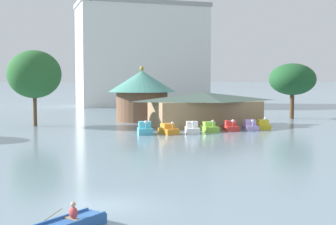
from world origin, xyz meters
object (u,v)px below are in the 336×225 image
object	(u,v)px
pedal_boat_lavender	(250,126)
shoreline_tree_right	(292,79)
pedal_boat_orange	(168,130)
pedal_boat_yellow	(263,125)
boathouse	(205,108)
shoreline_tree_mid	(34,74)
pedal_boat_lime	(209,128)
background_building_block	(142,55)
green_roof_pavilion	(142,93)
pedal_boat_cyan	(145,129)
rowboat_with_rower	(69,225)
pedal_boat_red	(231,127)
pedal_boat_white	(192,129)

from	to	relation	value
pedal_boat_lavender	shoreline_tree_right	distance (m)	20.03
pedal_boat_orange	pedal_boat_lavender	world-z (taller)	pedal_boat_orange
pedal_boat_yellow	shoreline_tree_right	world-z (taller)	shoreline_tree_right
boathouse	shoreline_tree_mid	bearing A→B (deg)	162.85
pedal_boat_lime	background_building_block	size ratio (longest dim) A/B	0.10
shoreline_tree_mid	green_roof_pavilion	bearing A→B (deg)	12.18
pedal_boat_yellow	boathouse	world-z (taller)	boathouse
pedal_boat_lime	shoreline_tree_mid	distance (m)	24.44
pedal_boat_cyan	pedal_boat_orange	size ratio (longest dim) A/B	0.96
pedal_boat_lavender	rowboat_with_rower	bearing A→B (deg)	-26.10
shoreline_tree_right	shoreline_tree_mid	bearing A→B (deg)	179.98
pedal_boat_cyan	boathouse	xyz separation A→B (m)	(10.07, 6.66, 1.78)
green_roof_pavilion	pedal_boat_cyan	bearing A→B (deg)	-103.50
pedal_boat_orange	green_roof_pavilion	xyz separation A→B (m)	(1.37, 17.21, 3.79)
pedal_boat_red	pedal_boat_orange	bearing A→B (deg)	-73.37
pedal_boat_yellow	shoreline_tree_mid	size ratio (longest dim) A/B	0.28
pedal_boat_white	pedal_boat_red	size ratio (longest dim) A/B	1.16
shoreline_tree_mid	pedal_boat_cyan	bearing A→B (deg)	-49.00
pedal_boat_white	pedal_boat_yellow	world-z (taller)	pedal_boat_white
pedal_boat_cyan	pedal_boat_orange	bearing A→B (deg)	88.40
rowboat_with_rower	pedal_boat_orange	size ratio (longest dim) A/B	1.31
pedal_boat_lime	background_building_block	bearing A→B (deg)	176.84
pedal_boat_red	boathouse	distance (m)	6.54
pedal_boat_cyan	shoreline_tree_mid	xyz separation A→B (m)	(-11.60, 13.34, 6.34)
pedal_boat_orange	rowboat_with_rower	bearing A→B (deg)	-35.82
pedal_boat_lime	rowboat_with_rower	bearing A→B (deg)	-28.21
boathouse	shoreline_tree_right	world-z (taller)	shoreline_tree_right
rowboat_with_rower	boathouse	bearing A→B (deg)	-157.13
shoreline_tree_right	background_building_block	world-z (taller)	background_building_block
pedal_boat_lime	green_roof_pavilion	distance (m)	17.18
pedal_boat_orange	background_building_block	distance (m)	60.95
rowboat_with_rower	pedal_boat_red	xyz separation A→B (m)	(22.68, 32.37, 0.24)
rowboat_with_rower	pedal_boat_red	distance (m)	39.53
green_roof_pavilion	pedal_boat_red	bearing A→B (deg)	-66.97
shoreline_tree_mid	shoreline_tree_right	xyz separation A→B (m)	(39.36, -0.01, -0.67)
green_roof_pavilion	background_building_block	world-z (taller)	background_building_block
pedal_boat_white	shoreline_tree_right	bearing A→B (deg)	137.42
pedal_boat_yellow	shoreline_tree_mid	bearing A→B (deg)	-96.07
pedal_boat_red	green_roof_pavilion	xyz separation A→B (m)	(-6.91, 16.27, 3.77)
pedal_boat_orange	green_roof_pavilion	distance (m)	17.68
pedal_boat_lime	pedal_boat_yellow	size ratio (longest dim) A/B	1.02
pedal_boat_white	shoreline_tree_right	world-z (taller)	shoreline_tree_right
pedal_boat_lime	shoreline_tree_mid	bearing A→B (deg)	-119.73
pedal_boat_lavender	green_roof_pavilion	size ratio (longest dim) A/B	0.29
rowboat_with_rower	shoreline_tree_mid	distance (m)	45.75
shoreline_tree_mid	shoreline_tree_right	size ratio (longest dim) A/B	1.15
rowboat_with_rower	background_building_block	bearing A→B (deg)	-144.02
rowboat_with_rower	boathouse	distance (m)	44.37
pedal_boat_cyan	shoreline_tree_mid	world-z (taller)	shoreline_tree_mid
pedal_boat_lime	pedal_boat_lavender	world-z (taller)	pedal_boat_lime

